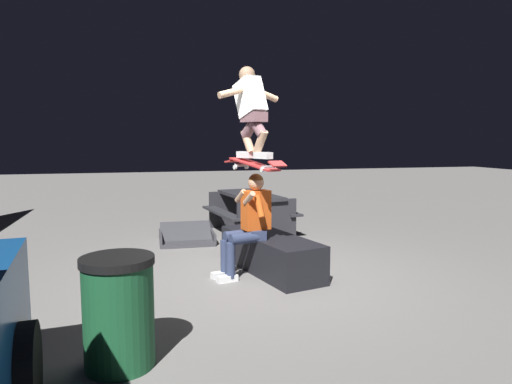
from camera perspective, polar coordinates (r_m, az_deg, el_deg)
name	(u,v)px	position (r m, az deg, el deg)	size (l,w,h in m)	color
ground_plane	(261,277)	(5.92, 0.62, -10.56)	(40.00, 40.00, 0.00)	slate
ledge_box_main	(270,253)	(6.11, 1.78, -7.65)	(1.81, 0.61, 0.48)	black
person_sitting_on_ledge	(249,220)	(5.77, -0.93, -3.52)	(0.59, 0.79, 1.32)	#2D3856
skateboard	(254,164)	(5.59, -0.26, 3.50)	(1.02, 0.58, 0.15)	#B72D2D
skater_airborne	(251,108)	(5.64, -0.61, 10.51)	(0.63, 0.85, 1.12)	white
kicker_ramp	(187,238)	(7.92, -8.68, -5.77)	(0.95, 0.94, 0.38)	#38383D
picnic_table_back	(250,207)	(8.50, -0.76, -1.87)	(1.89, 1.59, 0.75)	#28282D
trash_bin	(119,311)	(3.74, -16.83, -14.14)	(0.56, 0.56, 0.86)	#19512D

